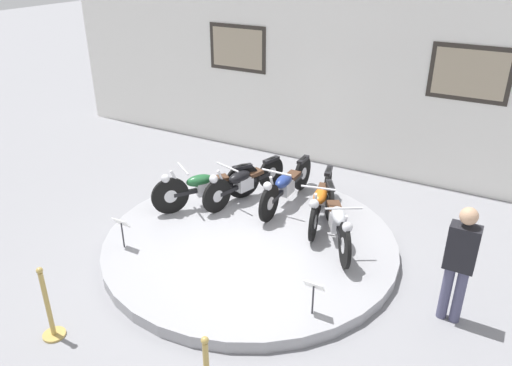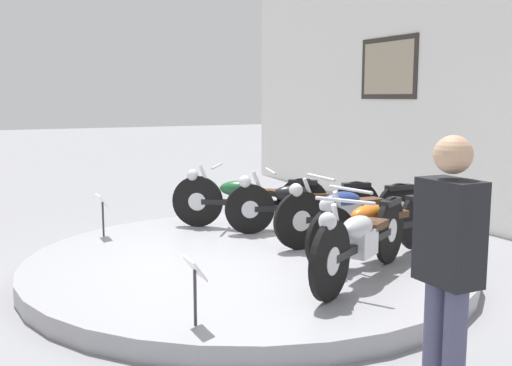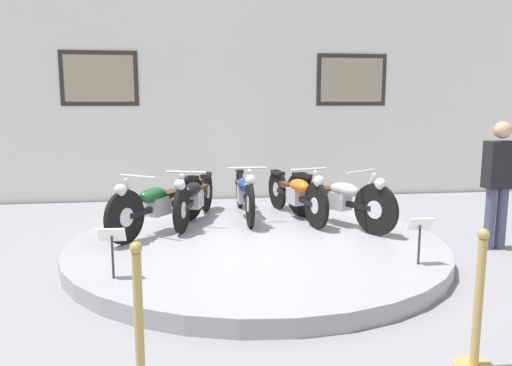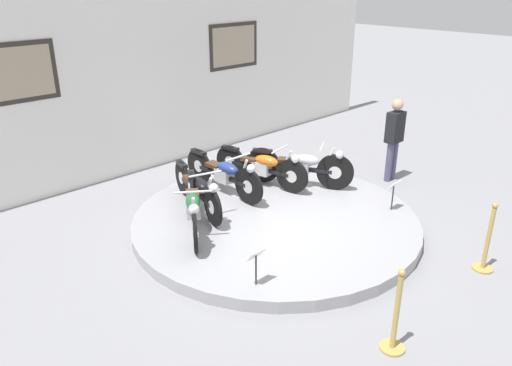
{
  "view_description": "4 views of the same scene",
  "coord_description": "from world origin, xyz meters",
  "px_view_note": "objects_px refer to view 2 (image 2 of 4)",
  "views": [
    {
      "loc": [
        3.34,
        -5.84,
        4.43
      ],
      "look_at": [
        -0.09,
        0.35,
        0.97
      ],
      "focal_mm": 35.0,
      "sensor_mm": 36.0,
      "label": 1
    },
    {
      "loc": [
        5.52,
        -2.63,
        1.85
      ],
      "look_at": [
        -0.29,
        0.24,
        0.9
      ],
      "focal_mm": 42.0,
      "sensor_mm": 36.0,
      "label": 2
    },
    {
      "loc": [
        -0.83,
        -5.95,
        1.87
      ],
      "look_at": [
        0.04,
        0.29,
        0.85
      ],
      "focal_mm": 35.0,
      "sensor_mm": 36.0,
      "label": 3
    },
    {
      "loc": [
        -5.24,
        -5.01,
        3.82
      ],
      "look_at": [
        -0.07,
        0.39,
        0.66
      ],
      "focal_mm": 35.0,
      "sensor_mm": 36.0,
      "label": 4
    }
  ],
  "objects_px": {
    "info_placard_front_left": "(103,206)",
    "info_placard_front_centre": "(195,277)",
    "visitor_standing": "(448,262)",
    "motorcycle_blue": "(349,210)",
    "motorcycle_silver": "(361,238)",
    "motorcycle_green": "(246,198)",
    "motorcycle_black": "(300,202)",
    "motorcycle_orange": "(375,224)"
  },
  "relations": [
    {
      "from": "visitor_standing",
      "to": "motorcycle_black",
      "type": "bearing_deg",
      "value": 161.48
    },
    {
      "from": "motorcycle_silver",
      "to": "info_placard_front_left",
      "type": "distance_m",
      "value": 3.27
    },
    {
      "from": "motorcycle_blue",
      "to": "motorcycle_orange",
      "type": "relative_size",
      "value": 1.03
    },
    {
      "from": "motorcycle_green",
      "to": "motorcycle_black",
      "type": "relative_size",
      "value": 0.88
    },
    {
      "from": "motorcycle_black",
      "to": "visitor_standing",
      "type": "xyz_separation_m",
      "value": [
        3.81,
        -1.28,
        0.37
      ]
    },
    {
      "from": "motorcycle_blue",
      "to": "motorcycle_silver",
      "type": "height_order",
      "value": "motorcycle_silver"
    },
    {
      "from": "motorcycle_black",
      "to": "motorcycle_orange",
      "type": "height_order",
      "value": "motorcycle_orange"
    },
    {
      "from": "info_placard_front_left",
      "to": "visitor_standing",
      "type": "distance_m",
      "value": 4.74
    },
    {
      "from": "motorcycle_blue",
      "to": "visitor_standing",
      "type": "height_order",
      "value": "visitor_standing"
    },
    {
      "from": "motorcycle_silver",
      "to": "info_placard_front_left",
      "type": "height_order",
      "value": "motorcycle_silver"
    },
    {
      "from": "motorcycle_blue",
      "to": "info_placard_front_left",
      "type": "bearing_deg",
      "value": -122.66
    },
    {
      "from": "info_placard_front_left",
      "to": "info_placard_front_centre",
      "type": "relative_size",
      "value": 1.0
    },
    {
      "from": "visitor_standing",
      "to": "info_placard_front_left",
      "type": "bearing_deg",
      "value": -168.22
    },
    {
      "from": "motorcycle_blue",
      "to": "motorcycle_silver",
      "type": "bearing_deg",
      "value": -30.31
    },
    {
      "from": "motorcycle_blue",
      "to": "motorcycle_silver",
      "type": "distance_m",
      "value": 1.41
    },
    {
      "from": "motorcycle_silver",
      "to": "motorcycle_orange",
      "type": "bearing_deg",
      "value": 132.77
    },
    {
      "from": "motorcycle_black",
      "to": "motorcycle_orange",
      "type": "relative_size",
      "value": 0.98
    },
    {
      "from": "info_placard_front_left",
      "to": "info_placard_front_centre",
      "type": "height_order",
      "value": "same"
    },
    {
      "from": "motorcycle_black",
      "to": "info_placard_front_centre",
      "type": "relative_size",
      "value": 3.71
    },
    {
      "from": "motorcycle_silver",
      "to": "visitor_standing",
      "type": "height_order",
      "value": "visitor_standing"
    },
    {
      "from": "motorcycle_blue",
      "to": "info_placard_front_centre",
      "type": "bearing_deg",
      "value": -57.35
    },
    {
      "from": "motorcycle_orange",
      "to": "visitor_standing",
      "type": "relative_size",
      "value": 1.19
    },
    {
      "from": "motorcycle_black",
      "to": "info_placard_front_left",
      "type": "distance_m",
      "value": 2.39
    },
    {
      "from": "motorcycle_silver",
      "to": "info_placard_front_left",
      "type": "xyz_separation_m",
      "value": [
        -2.78,
        -1.73,
        -0.03
      ]
    },
    {
      "from": "motorcycle_green",
      "to": "motorcycle_silver",
      "type": "distance_m",
      "value": 2.44
    },
    {
      "from": "visitor_standing",
      "to": "motorcycle_orange",
      "type": "bearing_deg",
      "value": 151.2
    },
    {
      "from": "info_placard_front_centre",
      "to": "motorcycle_green",
      "type": "bearing_deg",
      "value": 148.15
    },
    {
      "from": "motorcycle_black",
      "to": "motorcycle_silver",
      "type": "height_order",
      "value": "motorcycle_silver"
    },
    {
      "from": "info_placard_front_left",
      "to": "visitor_standing",
      "type": "height_order",
      "value": "visitor_standing"
    },
    {
      "from": "motorcycle_blue",
      "to": "motorcycle_silver",
      "type": "relative_size",
      "value": 1.13
    },
    {
      "from": "motorcycle_blue",
      "to": "motorcycle_silver",
      "type": "xyz_separation_m",
      "value": [
        1.22,
        -0.71,
        0.01
      ]
    },
    {
      "from": "motorcycle_blue",
      "to": "visitor_standing",
      "type": "relative_size",
      "value": 1.22
    },
    {
      "from": "motorcycle_blue",
      "to": "motorcycle_orange",
      "type": "distance_m",
      "value": 0.77
    },
    {
      "from": "motorcycle_green",
      "to": "motorcycle_orange",
      "type": "xyz_separation_m",
      "value": [
        1.96,
        0.51,
        -0.01
      ]
    },
    {
      "from": "info_placard_front_left",
      "to": "info_placard_front_centre",
      "type": "bearing_deg",
      "value": 0.0
    },
    {
      "from": "info_placard_front_centre",
      "to": "motorcycle_black",
      "type": "bearing_deg",
      "value": 135.84
    },
    {
      "from": "motorcycle_black",
      "to": "visitor_standing",
      "type": "relative_size",
      "value": 1.16
    },
    {
      "from": "motorcycle_orange",
      "to": "info_placard_front_left",
      "type": "height_order",
      "value": "motorcycle_orange"
    },
    {
      "from": "motorcycle_orange",
      "to": "motorcycle_blue",
      "type": "bearing_deg",
      "value": 165.07
    },
    {
      "from": "motorcycle_green",
      "to": "info_placard_front_centre",
      "type": "relative_size",
      "value": 3.26
    },
    {
      "from": "motorcycle_green",
      "to": "visitor_standing",
      "type": "relative_size",
      "value": 1.02
    },
    {
      "from": "info_placard_front_left",
      "to": "visitor_standing",
      "type": "xyz_separation_m",
      "value": [
        4.63,
        0.97,
        0.37
      ]
    }
  ]
}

